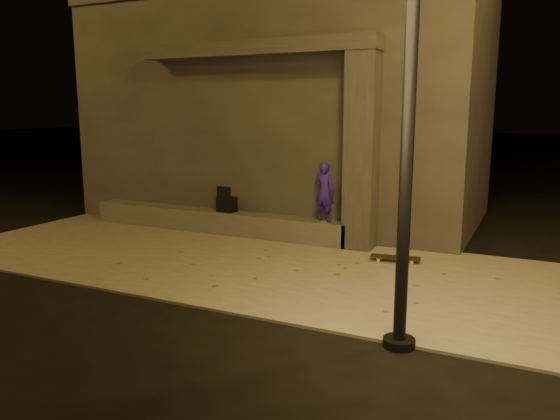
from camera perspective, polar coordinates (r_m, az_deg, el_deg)
The scene contains 9 objects.
ground at distance 8.01m, azimuth -12.09°, elevation -8.81°, with size 120.00×120.00×0.00m, color black.
sidewalk at distance 9.58m, azimuth -4.74°, elevation -5.27°, with size 11.00×4.40×0.04m, color #69635D.
building at distance 13.68m, azimuth 1.12°, elevation 10.44°, with size 9.00×5.10×5.22m.
ledge at distance 11.74m, azimuth -6.75°, elevation -1.15°, with size 6.00×0.55×0.45m, color #52504B.
column at distance 10.17m, azimuth 8.55°, elevation 5.99°, with size 0.55×0.55×3.60m, color #363331.
canopy at distance 11.10m, azimuth -2.46°, elevation 16.49°, with size 5.00×0.70×0.28m, color #363331.
skateboarder at distance 10.49m, azimuth 4.67°, elevation 1.91°, with size 0.42×0.27×1.14m, color #331AAE.
backpack at distance 11.51m, azimuth -5.58°, elevation 0.74°, with size 0.42×0.31×0.55m.
skateboard at distance 9.58m, azimuth 11.96°, elevation -4.88°, with size 0.87×0.36×0.09m.
Camera 1 is at (4.71, -5.94, 2.61)m, focal length 35.00 mm.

